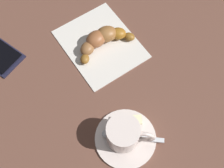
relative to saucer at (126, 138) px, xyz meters
name	(u,v)px	position (x,y,z in m)	size (l,w,h in m)	color
ground_plane	(104,85)	(0.13, -0.01, 0.00)	(1.80, 1.80, 0.00)	brown
saucer	(126,138)	(0.00, 0.00, 0.00)	(0.12, 0.12, 0.01)	silver
espresso_cup	(124,133)	(0.00, 0.00, 0.03)	(0.07, 0.09, 0.05)	silver
teaspoon	(122,136)	(0.01, 0.00, 0.01)	(0.08, 0.11, 0.01)	silver
sugar_packet	(128,120)	(0.03, -0.02, 0.01)	(0.06, 0.02, 0.01)	beige
napkin	(100,44)	(0.23, -0.05, 0.00)	(0.19, 0.16, 0.00)	silver
croissant	(102,39)	(0.23, -0.05, 0.01)	(0.07, 0.15, 0.03)	brown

